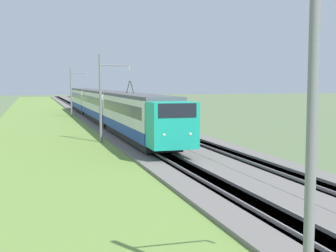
% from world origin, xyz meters
% --- Properties ---
extents(ballast_main, '(240.00, 4.40, 0.30)m').
position_xyz_m(ballast_main, '(50.00, 0.00, 0.15)').
color(ballast_main, slate).
rests_on(ballast_main, ground).
extents(ballast_adjacent, '(240.00, 4.40, 0.30)m').
position_xyz_m(ballast_adjacent, '(50.00, -4.43, 0.15)').
color(ballast_adjacent, slate).
rests_on(ballast_adjacent, ground).
extents(track_main, '(240.00, 1.57, 0.45)m').
position_xyz_m(track_main, '(50.00, 0.00, 0.16)').
color(track_main, '#4C4238').
rests_on(track_main, ground).
extents(track_adjacent, '(240.00, 1.57, 0.45)m').
position_xyz_m(track_adjacent, '(50.00, -4.43, 0.16)').
color(track_adjacent, '#4C4238').
rests_on(track_adjacent, ground).
extents(grass_verge, '(240.00, 12.36, 0.12)m').
position_xyz_m(grass_verge, '(50.00, 6.43, 0.06)').
color(grass_verge, olive).
rests_on(grass_verge, ground).
extents(passenger_train, '(61.74, 2.98, 5.17)m').
position_xyz_m(passenger_train, '(57.16, 0.00, 2.43)').
color(passenger_train, '#19A88E').
rests_on(passenger_train, ground).
extents(catenary_mast_near, '(0.22, 2.56, 7.58)m').
position_xyz_m(catenary_mast_near, '(7.93, 2.76, 3.93)').
color(catenary_mast_near, slate).
rests_on(catenary_mast_near, ground).
extents(catenary_mast_mid, '(0.22, 2.56, 7.34)m').
position_xyz_m(catenary_mast_mid, '(38.18, 2.76, 3.80)').
color(catenary_mast_mid, slate).
rests_on(catenary_mast_mid, ground).
extents(catenary_mast_far, '(0.22, 2.56, 7.31)m').
position_xyz_m(catenary_mast_far, '(68.42, 2.76, 3.79)').
color(catenary_mast_far, slate).
rests_on(catenary_mast_far, ground).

